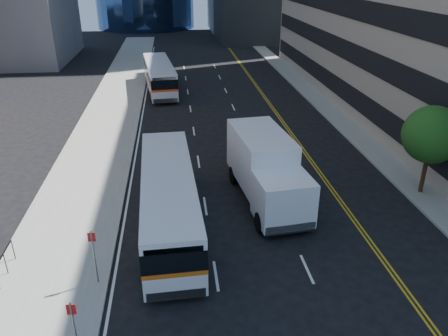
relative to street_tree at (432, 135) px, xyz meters
name	(u,v)px	position (x,y,z in m)	size (l,w,h in m)	color
ground	(309,302)	(-9.00, -8.00, -3.64)	(160.00, 160.00, 0.00)	black
sidewalk_west	(112,114)	(-19.50, 17.00, -3.57)	(5.00, 90.00, 0.15)	gray
sidewalk_east	(325,107)	(0.00, 17.00, -3.57)	(2.00, 90.00, 0.15)	gray
street_tree	(432,135)	(0.00, 0.00, 0.00)	(3.20, 3.20, 5.10)	#332114
bus_front	(169,199)	(-14.42, -1.89, -2.02)	(2.97, 11.62, 2.97)	silver
bus_rear	(159,76)	(-15.36, 24.73, -2.03)	(3.72, 11.64, 2.95)	silver
box_truck	(266,169)	(-9.12, 0.24, -1.69)	(3.47, 7.96, 3.70)	white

